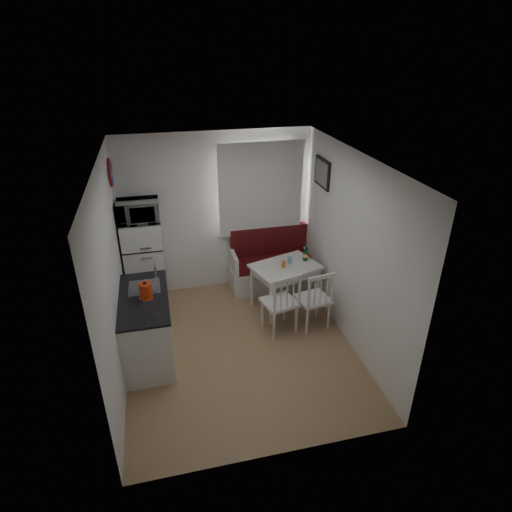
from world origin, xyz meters
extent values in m
cube|color=#A37E56|center=(0.00, 0.00, 0.00)|extent=(3.00, 3.50, 0.02)
cube|color=white|center=(0.00, 0.00, 2.60)|extent=(3.00, 3.50, 0.02)
cube|color=white|center=(0.00, 1.75, 1.30)|extent=(3.00, 0.02, 2.60)
cube|color=white|center=(0.00, -1.75, 1.30)|extent=(3.00, 0.02, 2.60)
cube|color=white|center=(-1.50, 0.00, 1.30)|extent=(0.02, 3.50, 2.60)
cube|color=white|center=(1.50, 0.00, 1.30)|extent=(0.02, 3.50, 2.60)
cube|color=white|center=(0.70, 1.72, 1.62)|extent=(1.22, 0.06, 1.47)
cube|color=white|center=(0.70, 1.65, 1.68)|extent=(1.35, 0.02, 1.50)
cube|color=white|center=(-1.20, 0.15, 0.43)|extent=(0.60, 1.30, 0.86)
cube|color=black|center=(-1.20, 0.15, 0.89)|extent=(0.62, 1.32, 0.03)
cube|color=#99999E|center=(-1.18, 0.40, 0.85)|extent=(0.40, 0.40, 0.10)
cylinder|color=silver|center=(-1.02, 0.58, 1.03)|extent=(0.02, 0.02, 0.26)
cylinder|color=navy|center=(-1.47, 1.45, 2.15)|extent=(0.03, 0.40, 0.40)
cube|color=black|center=(1.48, 1.10, 2.05)|extent=(0.04, 0.52, 0.42)
cube|color=white|center=(0.88, 1.48, 0.20)|extent=(1.43, 0.55, 0.40)
cube|color=#581216|center=(0.88, 1.48, 0.46)|extent=(1.37, 0.51, 0.13)
cube|color=#581216|center=(0.88, 1.69, 0.77)|extent=(1.37, 0.11, 0.51)
cube|color=white|center=(0.88, 0.85, 0.70)|extent=(1.12, 0.93, 0.04)
cube|color=white|center=(0.88, 0.85, 0.63)|extent=(1.00, 0.81, 0.12)
cylinder|color=white|center=(0.88, 0.85, 0.34)|extent=(0.06, 0.06, 0.69)
cube|color=white|center=(0.63, 0.28, 0.46)|extent=(0.54, 0.53, 0.04)
cube|color=white|center=(0.63, 0.08, 0.72)|extent=(0.43, 0.14, 0.47)
cube|color=white|center=(1.13, 0.28, 0.45)|extent=(0.50, 0.48, 0.04)
cube|color=white|center=(1.13, 0.09, 0.70)|extent=(0.42, 0.11, 0.46)
cube|color=white|center=(-1.18, 1.40, 0.72)|extent=(0.57, 0.57, 1.44)
imported|color=white|center=(-1.18, 1.35, 1.60)|extent=(0.59, 0.40, 0.32)
cylinder|color=red|center=(-1.15, 0.09, 1.02)|extent=(0.19, 0.19, 0.25)
cylinder|color=orange|center=(0.83, 0.80, 0.78)|extent=(0.06, 0.06, 0.11)
cylinder|color=#72A9C3|center=(0.96, 0.90, 0.78)|extent=(0.06, 0.06, 0.11)
cylinder|color=white|center=(0.58, 0.87, 0.73)|extent=(0.26, 0.26, 0.02)
camera|label=1|loc=(-0.88, -4.59, 3.79)|focal=30.00mm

